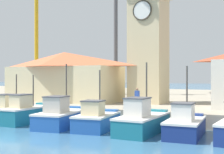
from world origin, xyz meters
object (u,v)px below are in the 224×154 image
object	(u,v)px
fishing_boat_center	(62,116)
port_crane_near	(38,37)
fishing_boat_left_inner	(11,111)
clock_tower	(149,30)
fishing_boat_mid_left	(28,113)
fishing_boat_right_inner	(142,121)
dock_worker_near_tower	(137,98)
fishing_boat_right_outer	(185,125)
port_crane_far	(117,40)
fishing_boat_mid_right	(97,119)
warehouse_left	(64,76)

from	to	relation	value
fishing_boat_center	port_crane_near	bearing A→B (deg)	134.70
fishing_boat_left_inner	clock_tower	world-z (taller)	clock_tower
fishing_boat_left_inner	fishing_boat_mid_left	distance (m)	2.21
fishing_boat_right_inner	dock_worker_near_tower	distance (m)	4.77
clock_tower	port_crane_near	world-z (taller)	port_crane_near
fishing_boat_center	fishing_boat_right_inner	world-z (taller)	fishing_boat_center
fishing_boat_right_outer	port_crane_near	size ratio (longest dim) A/B	0.22
fishing_boat_mid_left	port_crane_near	size ratio (longest dim) A/B	0.23
fishing_boat_left_inner	port_crane_far	xyz separation A→B (m)	(-0.91, 20.93, 8.00)
fishing_boat_mid_left	fishing_boat_right_outer	size ratio (longest dim) A/B	1.06
port_crane_far	dock_worker_near_tower	xyz separation A→B (m)	(10.37, -17.26, -6.83)
fishing_boat_mid_right	clock_tower	distance (m)	12.24
fishing_boat_center	warehouse_left	world-z (taller)	warehouse_left
fishing_boat_mid_left	fishing_boat_center	distance (m)	3.42
fishing_boat_mid_left	port_crane_near	xyz separation A→B (m)	(-13.78, 17.09, 8.45)
port_crane_far	fishing_boat_mid_right	bearing A→B (deg)	-66.74
fishing_boat_mid_left	dock_worker_near_tower	bearing A→B (deg)	29.49
fishing_boat_mid_right	warehouse_left	distance (m)	12.51
warehouse_left	dock_worker_near_tower	xyz separation A→B (m)	(9.86, -4.04, -1.72)
fishing_boat_mid_right	fishing_boat_right_outer	size ratio (longest dim) A/B	0.96
fishing_boat_right_inner	port_crane_near	world-z (taller)	port_crane_near
fishing_boat_right_outer	dock_worker_near_tower	size ratio (longest dim) A/B	2.80
fishing_boat_mid_right	port_crane_near	size ratio (longest dim) A/B	0.21
fishing_boat_right_outer	port_crane_far	xyz separation A→B (m)	(-15.10, 21.22, 8.03)
fishing_boat_mid_right	clock_tower	bearing A→B (deg)	90.40
warehouse_left	fishing_boat_mid_right	bearing A→B (deg)	-43.76
fishing_boat_right_inner	clock_tower	bearing A→B (deg)	108.52
fishing_boat_mid_left	fishing_boat_left_inner	bearing A→B (deg)	167.70
fishing_boat_center	port_crane_near	size ratio (longest dim) A/B	0.26
fishing_boat_center	fishing_boat_mid_right	bearing A→B (deg)	0.72
port_crane_near	fishing_boat_center	bearing A→B (deg)	-45.30
clock_tower	port_crane_far	xyz separation A→B (m)	(-9.23, 11.78, 0.77)
port_crane_far	fishing_boat_center	bearing A→B (deg)	-73.37
fishing_boat_left_inner	fishing_boat_mid_left	xyz separation A→B (m)	(2.15, -0.47, 0.07)
port_crane_near	fishing_boat_left_inner	bearing A→B (deg)	-55.04
fishing_boat_center	clock_tower	bearing A→B (deg)	74.41
fishing_boat_mid_left	fishing_boat_right_outer	bearing A→B (deg)	0.83
warehouse_left	port_crane_near	distance (m)	15.40
fishing_boat_center	port_crane_far	distance (m)	23.99
clock_tower	port_crane_far	world-z (taller)	port_crane_far
port_crane_near	fishing_boat_right_outer	bearing A→B (deg)	-33.24
fishing_boat_mid_right	fishing_boat_right_inner	size ratio (longest dim) A/B	0.84
warehouse_left	dock_worker_near_tower	distance (m)	10.79
clock_tower	port_crane_near	distance (m)	21.34
fishing_boat_mid_right	port_crane_near	xyz separation A→B (m)	(-20.02, 17.33, 8.54)
clock_tower	dock_worker_near_tower	size ratio (longest dim) A/B	9.03
fishing_boat_left_inner	fishing_boat_mid_right	world-z (taller)	fishing_boat_mid_right
fishing_boat_right_inner	fishing_boat_right_outer	distance (m)	2.65
fishing_boat_mid_right	warehouse_left	bearing A→B (deg)	136.24
fishing_boat_mid_right	fishing_boat_right_inner	distance (m)	3.16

